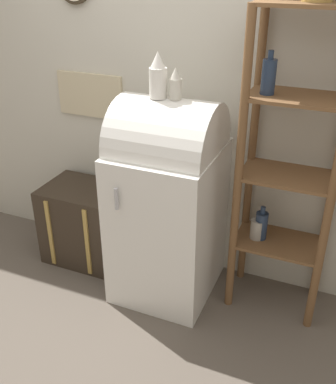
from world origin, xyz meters
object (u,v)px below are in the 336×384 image
object	(u,v)px
suitcase_trunk	(85,223)
vase_left	(158,77)
vase_center	(175,85)
refrigerator	(168,199)

from	to	relation	value
suitcase_trunk	vase_left	distance (m)	1.35
vase_left	vase_center	world-z (taller)	vase_left
vase_center	refrigerator	bearing A→B (deg)	-176.52
refrigerator	vase_center	bearing A→B (deg)	3.48
suitcase_trunk	vase_center	xyz separation A→B (m)	(0.76, -0.08, 1.14)
refrigerator	suitcase_trunk	bearing A→B (deg)	173.61
suitcase_trunk	vase_center	bearing A→B (deg)	-5.81
suitcase_trunk	vase_left	world-z (taller)	vase_left
vase_center	suitcase_trunk	bearing A→B (deg)	174.19
refrigerator	suitcase_trunk	world-z (taller)	refrigerator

